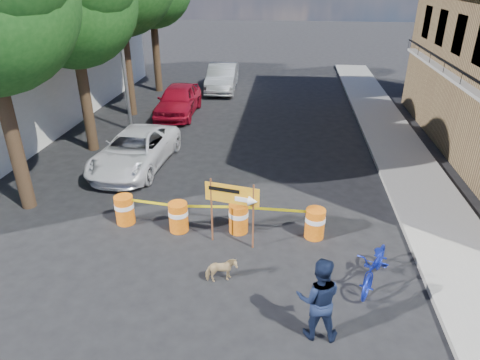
% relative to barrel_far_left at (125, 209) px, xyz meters
% --- Properties ---
extents(ground, '(120.00, 120.00, 0.00)m').
position_rel_barrel_far_left_xyz_m(ground, '(3.30, -1.39, -0.47)').
color(ground, black).
rests_on(ground, ground).
extents(sidewalk_east, '(2.40, 40.00, 0.15)m').
position_rel_barrel_far_left_xyz_m(sidewalk_east, '(9.50, 4.61, -0.40)').
color(sidewalk_east, gray).
rests_on(sidewalk_east, ground).
extents(streetlamp, '(1.25, 0.18, 8.00)m').
position_rel_barrel_far_left_xyz_m(streetlamp, '(-2.64, 8.11, 3.90)').
color(streetlamp, gray).
rests_on(streetlamp, ground).
extents(barrel_far_left, '(0.58, 0.58, 0.90)m').
position_rel_barrel_far_left_xyz_m(barrel_far_left, '(0.00, 0.00, 0.00)').
color(barrel_far_left, '#DB540C').
rests_on(barrel_far_left, ground).
extents(barrel_mid_left, '(0.58, 0.58, 0.90)m').
position_rel_barrel_far_left_xyz_m(barrel_mid_left, '(1.72, -0.23, 0.00)').
color(barrel_mid_left, '#DB540C').
rests_on(barrel_mid_left, ground).
extents(barrel_mid_right, '(0.58, 0.58, 0.90)m').
position_rel_barrel_far_left_xyz_m(barrel_mid_right, '(3.47, -0.08, 0.00)').
color(barrel_mid_right, '#DB540C').
rests_on(barrel_mid_right, ground).
extents(barrel_far_right, '(0.58, 0.58, 0.90)m').
position_rel_barrel_far_left_xyz_m(barrel_far_right, '(5.67, -0.12, 0.00)').
color(barrel_far_right, '#DB540C').
rests_on(barrel_far_right, ground).
extents(detour_sign, '(1.50, 0.48, 1.96)m').
position_rel_barrel_far_left_xyz_m(detour_sign, '(3.58, -0.79, 0.97)').
color(detour_sign, '#592D19').
rests_on(detour_sign, ground).
extents(pedestrian, '(0.93, 0.73, 1.90)m').
position_rel_barrel_far_left_xyz_m(pedestrian, '(5.56, -3.83, 0.48)').
color(pedestrian, '#101932').
rests_on(pedestrian, ground).
extents(bicycle, '(1.07, 1.26, 2.03)m').
position_rel_barrel_far_left_xyz_m(bicycle, '(7.04, -2.02, 0.54)').
color(bicycle, '#1324A1').
rests_on(bicycle, ground).
extents(dog, '(0.85, 0.60, 0.65)m').
position_rel_barrel_far_left_xyz_m(dog, '(3.32, -2.38, -0.15)').
color(dog, tan).
rests_on(dog, ground).
extents(suv_white, '(2.63, 5.15, 1.39)m').
position_rel_barrel_far_left_xyz_m(suv_white, '(-1.04, 4.02, 0.22)').
color(suv_white, white).
rests_on(suv_white, ground).
extents(sedan_red, '(1.98, 4.73, 1.60)m').
position_rel_barrel_far_left_xyz_m(sedan_red, '(-1.02, 10.81, 0.33)').
color(sedan_red, maroon).
rests_on(sedan_red, ground).
extents(sedan_silver, '(1.96, 5.01, 1.63)m').
position_rel_barrel_far_left_xyz_m(sedan_silver, '(0.50, 16.19, 0.34)').
color(sedan_silver, '#A6A9AD').
rests_on(sedan_silver, ground).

